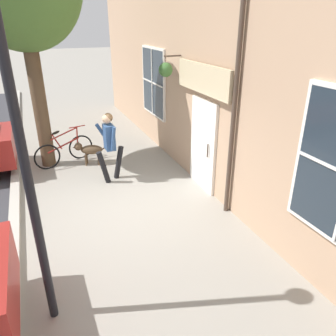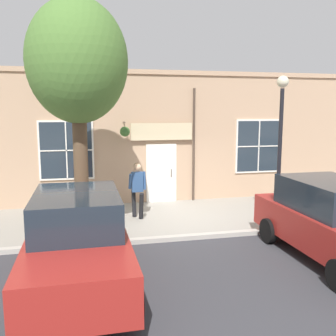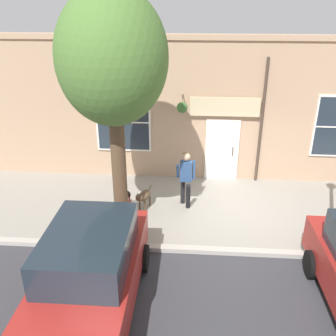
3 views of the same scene
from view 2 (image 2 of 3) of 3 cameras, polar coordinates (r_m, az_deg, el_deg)
ground_plane at (r=11.71m, az=2.03°, el=-7.52°), size 90.00×90.00×0.00m
curb_and_road at (r=6.63m, az=15.82°, el=-20.94°), size 10.10×28.00×0.12m
storefront_facade at (r=13.55m, az=-0.43°, el=4.78°), size 0.95×18.00×4.68m
pedestrian_walking at (r=11.44m, az=-4.69°, el=-2.57°), size 0.72×0.55×1.72m
dog_on_leash at (r=11.17m, az=-10.57°, el=-6.16°), size 0.96×0.45×0.67m
street_tree_by_curb at (r=9.84m, az=-13.60°, el=14.81°), size 2.76×2.48×5.99m
leaning_bicycle at (r=10.58m, az=-12.41°, el=-7.35°), size 1.64×0.63×1.00m
parked_car_nearest_curb at (r=7.27m, az=-13.58°, el=-10.68°), size 4.31×1.96×1.75m
parked_car_mid_block at (r=9.04m, az=23.99°, el=-7.36°), size 4.31×1.96×1.75m
street_lamp at (r=10.80m, az=16.80°, el=5.88°), size 0.32×0.32×4.21m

